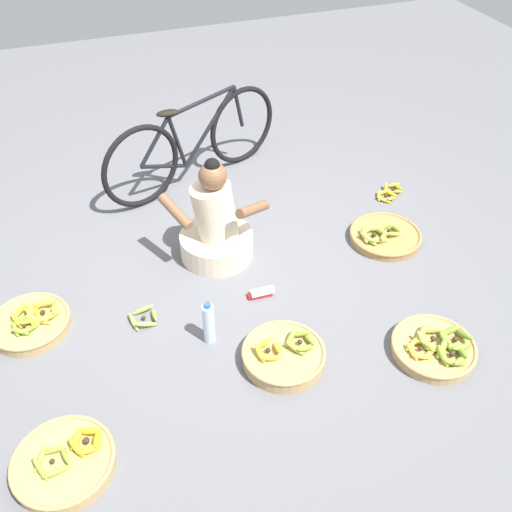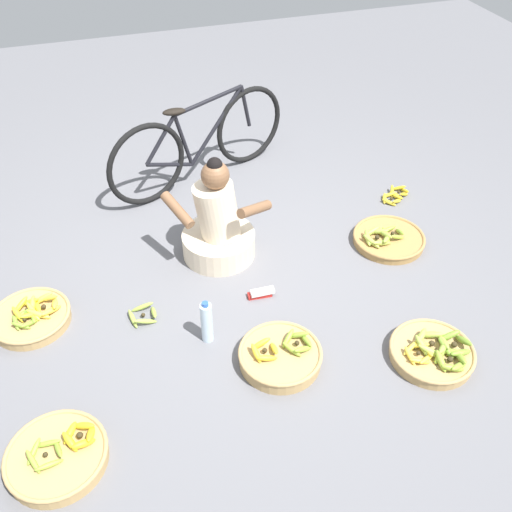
# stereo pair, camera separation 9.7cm
# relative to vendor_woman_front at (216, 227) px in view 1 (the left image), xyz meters

# --- Properties ---
(ground_plane) EXTENTS (10.00, 10.00, 0.00)m
(ground_plane) POSITION_rel_vendor_woman_front_xyz_m (0.12, -0.30, -0.25)
(ground_plane) COLOR slate
(vendor_woman_front) EXTENTS (0.73, 0.54, 0.79)m
(vendor_woman_front) POSITION_rel_vendor_woman_front_xyz_m (0.00, 0.00, 0.00)
(vendor_woman_front) COLOR beige
(vendor_woman_front) RESTS_ON ground
(bicycle_leaning) EXTENTS (1.60, 0.67, 0.73)m
(bicycle_leaning) POSITION_rel_vendor_woman_front_xyz_m (0.12, 1.00, 0.10)
(bicycle_leaning) COLOR black
(bicycle_leaning) RESTS_ON ground
(banana_basket_front_left) EXTENTS (0.53, 0.53, 0.14)m
(banana_basket_front_left) POSITION_rel_vendor_woman_front_xyz_m (1.22, -0.26, -0.21)
(banana_basket_front_left) COLOR #A87F47
(banana_basket_front_left) RESTS_ON ground
(banana_basket_near_bicycle) EXTENTS (0.50, 0.50, 0.16)m
(banana_basket_near_bicycle) POSITION_rel_vendor_woman_front_xyz_m (0.09, -1.07, -0.20)
(banana_basket_near_bicycle) COLOR tan
(banana_basket_near_bicycle) RESTS_ON ground
(banana_basket_front_right) EXTENTS (0.51, 0.51, 0.15)m
(banana_basket_front_right) POSITION_rel_vendor_woman_front_xyz_m (0.96, -1.32, -0.20)
(banana_basket_front_right) COLOR tan
(banana_basket_front_right) RESTS_ON ground
(banana_basket_front_center) EXTENTS (0.52, 0.52, 0.15)m
(banana_basket_front_center) POSITION_rel_vendor_woman_front_xyz_m (-1.19, -1.34, -0.20)
(banana_basket_front_center) COLOR tan
(banana_basket_front_center) RESTS_ON ground
(banana_basket_near_vendor) EXTENTS (0.50, 0.50, 0.15)m
(banana_basket_near_vendor) POSITION_rel_vendor_woman_front_xyz_m (-1.30, -0.30, -0.20)
(banana_basket_near_vendor) COLOR tan
(banana_basket_near_vendor) RESTS_ON ground
(loose_bananas_back_left) EXTENTS (0.18, 0.18, 0.09)m
(loose_bananas_back_left) POSITION_rel_vendor_woman_front_xyz_m (-0.62, -0.47, -0.23)
(loose_bananas_back_left) COLOR #9EB747
(loose_bananas_back_left) RESTS_ON ground
(loose_bananas_back_center) EXTENTS (0.28, 0.25, 0.08)m
(loose_bananas_back_center) POSITION_rel_vendor_woman_front_xyz_m (1.55, 0.25, -0.23)
(loose_bananas_back_center) COLOR yellow
(loose_bananas_back_center) RESTS_ON ground
(water_bottle) EXTENTS (0.07, 0.07, 0.31)m
(water_bottle) POSITION_rel_vendor_woman_front_xyz_m (-0.27, -0.77, -0.11)
(water_bottle) COLOR silver
(water_bottle) RESTS_ON ground
(packet_carton_stack) EXTENTS (0.18, 0.07, 0.06)m
(packet_carton_stack) POSITION_rel_vendor_woman_front_xyz_m (0.15, -0.51, -0.22)
(packet_carton_stack) COLOR red
(packet_carton_stack) RESTS_ON ground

